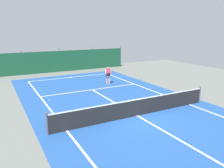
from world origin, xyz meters
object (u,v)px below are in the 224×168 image
object	(u,v)px
tennis_net	(137,107)
tennis_player	(108,74)
parked_car	(45,62)
water_bottle	(140,79)
tennis_ball_near_player	(49,100)

from	to	relation	value
tennis_net	tennis_player	bearing A→B (deg)	74.74
tennis_net	parked_car	size ratio (longest dim) A/B	2.37
tennis_player	water_bottle	size ratio (longest dim) A/B	6.83
parked_car	tennis_player	bearing A→B (deg)	-71.22
tennis_ball_near_player	water_bottle	size ratio (longest dim) A/B	0.28
tennis_net	tennis_ball_near_player	size ratio (longest dim) A/B	153.33
tennis_player	tennis_ball_near_player	world-z (taller)	tennis_player
water_bottle	tennis_player	bearing A→B (deg)	-179.36
tennis_ball_near_player	parked_car	world-z (taller)	parked_car
tennis_net	tennis_player	size ratio (longest dim) A/B	6.17
tennis_ball_near_player	tennis_player	bearing A→B (deg)	21.63
tennis_ball_near_player	parked_car	xyz separation A→B (m)	(2.61, 12.90, 0.81)
tennis_player	parked_car	bearing A→B (deg)	-52.90
tennis_player	tennis_ball_near_player	bearing A→B (deg)	42.07
tennis_net	parked_car	bearing A→B (deg)	93.53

